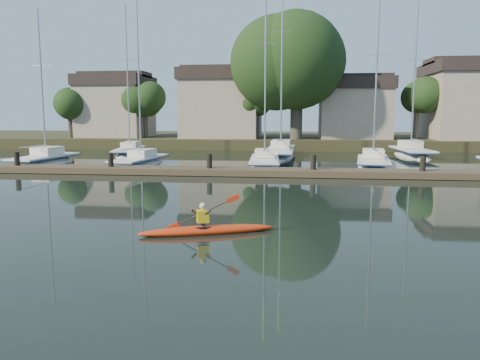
# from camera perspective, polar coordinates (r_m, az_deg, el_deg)

# --- Properties ---
(ground) EXTENTS (160.00, 160.00, 0.00)m
(ground) POSITION_cam_1_polar(r_m,az_deg,el_deg) (13.36, -2.04, -7.13)
(ground) COLOR black
(ground) RESTS_ON ground
(kayak) EXTENTS (4.00, 1.87, 1.30)m
(kayak) POSITION_cam_1_polar(r_m,az_deg,el_deg) (13.89, -4.09, -5.90)
(kayak) COLOR #B52E0D
(kayak) RESTS_ON ground
(dock) EXTENTS (34.00, 2.00, 1.80)m
(dock) POSITION_cam_1_polar(r_m,az_deg,el_deg) (27.02, 2.52, 1.02)
(dock) COLOR brown
(dock) RESTS_ON ground
(sailboat_0) EXTENTS (2.59, 7.63, 11.91)m
(sailboat_0) POSITION_cam_1_polar(r_m,az_deg,el_deg) (35.70, -22.69, 1.47)
(sailboat_0) COLOR silver
(sailboat_0) RESTS_ON ground
(sailboat_1) EXTENTS (2.69, 7.81, 12.52)m
(sailboat_1) POSITION_cam_1_polar(r_m,az_deg,el_deg) (33.01, -12.08, 1.47)
(sailboat_1) COLOR silver
(sailboat_1) RESTS_ON ground
(sailboat_2) EXTENTS (2.40, 8.52, 13.95)m
(sailboat_2) POSITION_cam_1_polar(r_m,az_deg,el_deg) (31.64, 3.01, 1.36)
(sailboat_2) COLOR silver
(sailboat_2) RESTS_ON ground
(sailboat_3) EXTENTS (3.10, 8.09, 12.71)m
(sailboat_3) POSITION_cam_1_polar(r_m,az_deg,el_deg) (32.31, 15.88, 1.17)
(sailboat_3) COLOR silver
(sailboat_3) RESTS_ON ground
(sailboat_5) EXTENTS (3.36, 8.61, 13.91)m
(sailboat_5) POSITION_cam_1_polar(r_m,az_deg,el_deg) (41.87, -13.30, 2.78)
(sailboat_5) COLOR silver
(sailboat_5) RESTS_ON ground
(sailboat_6) EXTENTS (2.51, 11.02, 17.45)m
(sailboat_6) POSITION_cam_1_polar(r_m,az_deg,el_deg) (39.33, 4.95, 2.60)
(sailboat_6) COLOR silver
(sailboat_6) RESTS_ON ground
(sailboat_7) EXTENTS (2.63, 8.66, 13.82)m
(sailboat_7) POSITION_cam_1_polar(r_m,az_deg,el_deg) (41.81, 20.14, 2.46)
(sailboat_7) COLOR silver
(sailboat_7) RESTS_ON ground
(shore) EXTENTS (90.00, 25.25, 12.75)m
(shore) POSITION_cam_1_polar(r_m,az_deg,el_deg) (53.04, 6.46, 7.69)
(shore) COLOR #2F351A
(shore) RESTS_ON ground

